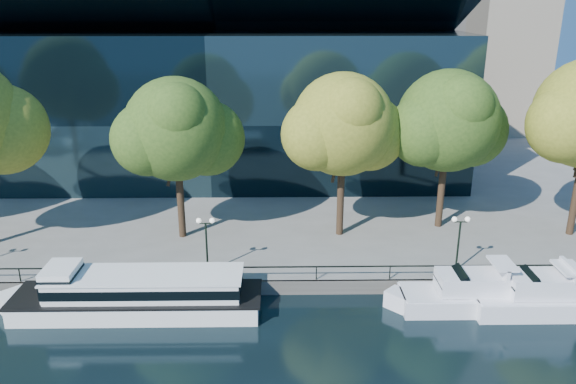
{
  "coord_description": "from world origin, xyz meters",
  "views": [
    {
      "loc": [
        2.57,
        -30.87,
        19.05
      ],
      "look_at": [
        3.15,
        8.0,
        5.67
      ],
      "focal_mm": 35.0,
      "sensor_mm": 36.0,
      "label": 1
    }
  ],
  "objects_px": {
    "tree_3": "(345,127)",
    "lamp_1": "(206,232)",
    "tree_2": "(178,132)",
    "cruiser_near": "(473,294)",
    "cruiser_far": "(540,297)",
    "tree_4": "(450,123)",
    "lamp_2": "(460,231)",
    "tour_boat": "(131,293)"
  },
  "relations": [
    {
      "from": "tour_boat",
      "to": "lamp_2",
      "type": "xyz_separation_m",
      "value": [
        21.87,
        3.59,
        2.6
      ]
    },
    {
      "from": "tree_3",
      "to": "lamp_2",
      "type": "bearing_deg",
      "value": -41.49
    },
    {
      "from": "tree_2",
      "to": "lamp_2",
      "type": "xyz_separation_m",
      "value": [
        20.03,
        -6.24,
        -5.62
      ]
    },
    {
      "from": "tree_3",
      "to": "tree_4",
      "type": "relative_size",
      "value": 1.0
    },
    {
      "from": "tree_4",
      "to": "lamp_1",
      "type": "xyz_separation_m",
      "value": [
        -18.53,
        -8.08,
        -5.8
      ]
    },
    {
      "from": "tree_4",
      "to": "lamp_1",
      "type": "distance_m",
      "value": 21.03
    },
    {
      "from": "tour_boat",
      "to": "cruiser_far",
      "type": "distance_m",
      "value": 26.05
    },
    {
      "from": "tree_4",
      "to": "tree_3",
      "type": "bearing_deg",
      "value": -169.6
    },
    {
      "from": "cruiser_far",
      "to": "lamp_1",
      "type": "xyz_separation_m",
      "value": [
        -21.6,
        4.01,
        2.89
      ]
    },
    {
      "from": "tree_3",
      "to": "tree_2",
      "type": "bearing_deg",
      "value": -178.76
    },
    {
      "from": "tree_2",
      "to": "tree_4",
      "type": "relative_size",
      "value": 0.98
    },
    {
      "from": "cruiser_near",
      "to": "cruiser_far",
      "type": "xyz_separation_m",
      "value": [
        4.09,
        -0.56,
        0.08
      ]
    },
    {
      "from": "lamp_1",
      "to": "cruiser_far",
      "type": "bearing_deg",
      "value": -10.52
    },
    {
      "from": "tour_boat",
      "to": "lamp_1",
      "type": "height_order",
      "value": "lamp_1"
    },
    {
      "from": "tree_4",
      "to": "lamp_2",
      "type": "height_order",
      "value": "tree_4"
    },
    {
      "from": "lamp_2",
      "to": "cruiser_near",
      "type": "bearing_deg",
      "value": -88.57
    },
    {
      "from": "lamp_1",
      "to": "lamp_2",
      "type": "distance_m",
      "value": 17.42
    },
    {
      "from": "cruiser_far",
      "to": "tree_3",
      "type": "distance_m",
      "value": 17.93
    },
    {
      "from": "cruiser_near",
      "to": "tree_2",
      "type": "bearing_deg",
      "value": 154.27
    },
    {
      "from": "cruiser_near",
      "to": "tree_3",
      "type": "xyz_separation_m",
      "value": [
        -7.46,
        9.97,
        8.85
      ]
    },
    {
      "from": "tour_boat",
      "to": "cruiser_near",
      "type": "distance_m",
      "value": 21.96
    },
    {
      "from": "tree_3",
      "to": "cruiser_near",
      "type": "bearing_deg",
      "value": -53.21
    },
    {
      "from": "tour_boat",
      "to": "tree_3",
      "type": "relative_size",
      "value": 1.32
    },
    {
      "from": "cruiser_far",
      "to": "tree_4",
      "type": "height_order",
      "value": "tree_4"
    },
    {
      "from": "cruiser_near",
      "to": "cruiser_far",
      "type": "relative_size",
      "value": 1.07
    },
    {
      "from": "tree_2",
      "to": "tree_3",
      "type": "xyz_separation_m",
      "value": [
        12.66,
        0.27,
        0.27
      ]
    },
    {
      "from": "tree_3",
      "to": "lamp_1",
      "type": "distance_m",
      "value": 13.35
    },
    {
      "from": "tour_boat",
      "to": "tree_2",
      "type": "xyz_separation_m",
      "value": [
        1.84,
        9.84,
        8.21
      ]
    },
    {
      "from": "tree_2",
      "to": "lamp_1",
      "type": "distance_m",
      "value": 8.8
    },
    {
      "from": "cruiser_far",
      "to": "lamp_1",
      "type": "bearing_deg",
      "value": 169.48
    },
    {
      "from": "lamp_1",
      "to": "tree_2",
      "type": "bearing_deg",
      "value": 112.69
    },
    {
      "from": "cruiser_far",
      "to": "tree_4",
      "type": "bearing_deg",
      "value": 104.25
    },
    {
      "from": "tree_2",
      "to": "tree_3",
      "type": "relative_size",
      "value": 0.98
    },
    {
      "from": "tour_boat",
      "to": "lamp_2",
      "type": "relative_size",
      "value": 4.26
    },
    {
      "from": "tree_3",
      "to": "tree_4",
      "type": "bearing_deg",
      "value": 10.4
    },
    {
      "from": "tour_boat",
      "to": "cruiser_far",
      "type": "relative_size",
      "value": 1.63
    },
    {
      "from": "tree_2",
      "to": "tree_4",
      "type": "height_order",
      "value": "tree_4"
    },
    {
      "from": "tour_boat",
      "to": "tree_3",
      "type": "xyz_separation_m",
      "value": [
        14.5,
        10.11,
        8.48
      ]
    },
    {
      "from": "cruiser_near",
      "to": "lamp_1",
      "type": "xyz_separation_m",
      "value": [
        -17.51,
        3.45,
        2.97
      ]
    },
    {
      "from": "tour_boat",
      "to": "lamp_2",
      "type": "height_order",
      "value": "lamp_2"
    },
    {
      "from": "tour_boat",
      "to": "tree_2",
      "type": "distance_m",
      "value": 12.95
    },
    {
      "from": "tree_3",
      "to": "lamp_2",
      "type": "distance_m",
      "value": 11.46
    }
  ]
}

